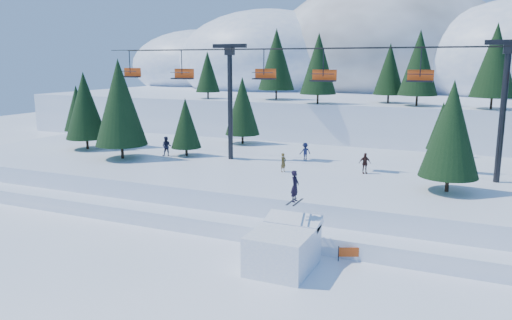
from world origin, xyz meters
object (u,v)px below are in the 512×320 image
at_px(banner_near, 363,252).
at_px(banner_far, 484,261).
at_px(jump_kicker, 283,247).
at_px(chairlift, 335,86).

xyz_separation_m(banner_near, banner_far, (6.33, 1.46, 0.00)).
distance_m(jump_kicker, banner_far, 11.01).
relative_size(chairlift, banner_near, 17.77).
distance_m(chairlift, banner_far, 18.62).
xyz_separation_m(chairlift, banner_far, (11.74, -11.48, -8.78)).
xyz_separation_m(jump_kicker, banner_near, (3.84, 2.71, -0.67)).
bearing_deg(chairlift, banner_near, -67.29).
relative_size(jump_kicker, chairlift, 0.11).
bearing_deg(chairlift, jump_kicker, -84.27).
relative_size(banner_near, banner_far, 0.95).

